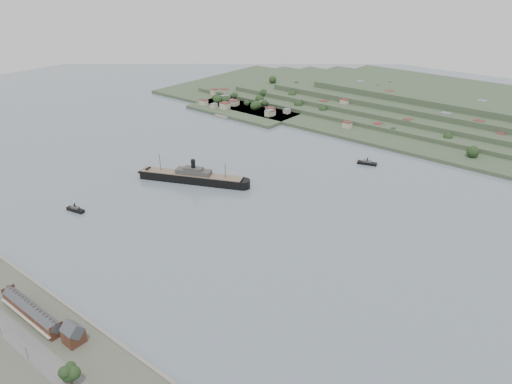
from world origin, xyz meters
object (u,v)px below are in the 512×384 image
Objects in this scene: terrace_row at (32,311)px; tugboat at (75,209)px; fig_tree at (69,373)px; steamship at (189,177)px; gabled_building at (73,334)px.

terrace_row is 3.15× the size of tugboat.
tugboat is 1.43× the size of fig_tree.
steamship is at bearing 123.05° from fig_tree.
terrace_row is 3.95× the size of gabled_building.
gabled_building reaches higher than fig_tree.
gabled_building reaches higher than tugboat.
tugboat is at bearing 138.00° from terrace_row.
steamship is 254.01m from fig_tree.
gabled_building is at bearing 6.12° from terrace_row.
steamship reaches higher than gabled_building.
steamship reaches higher than fig_tree.
terrace_row reaches higher than tugboat.
fig_tree is (138.52, -212.87, 4.41)m from steamship.
steamship is at bearing 74.11° from tugboat.
gabled_building is 1.14× the size of fig_tree.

